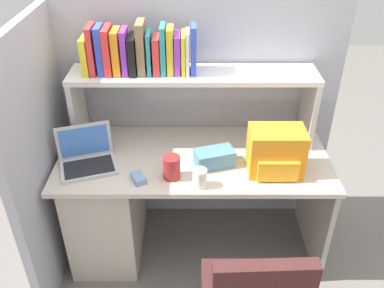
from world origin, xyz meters
TOP-DOWN VIEW (x-y plane):
  - ground_plane at (0.00, 0.00)m, footprint 8.00×8.00m
  - desk at (-0.39, 0.00)m, footprint 1.60×0.70m
  - cubicle_partition_rear at (0.00, 0.38)m, footprint 1.84×0.05m
  - cubicle_partition_left at (-0.85, -0.05)m, footprint 0.05×1.06m
  - overhead_hutch at (0.00, 0.20)m, footprint 1.44×0.28m
  - reference_books_on_shelf at (-0.31, 0.20)m, footprint 0.63×0.18m
  - laptop at (-0.61, -0.08)m, footprint 0.37×0.33m
  - backpack at (0.45, -0.14)m, footprint 0.30×0.23m
  - computer_mouse at (-0.30, -0.23)m, footprint 0.10×0.12m
  - paper_cup at (0.03, -0.28)m, footprint 0.08×0.08m
  - tissue_box at (0.12, -0.09)m, footprint 0.25×0.18m
  - snack_canister at (-0.12, -0.20)m, footprint 0.10×0.10m

SIDE VIEW (x-z plane):
  - ground_plane at x=0.00m, z-range 0.00..0.00m
  - desk at x=-0.39m, z-range 0.04..0.77m
  - computer_mouse at x=-0.30m, z-range 0.73..0.76m
  - cubicle_partition_rear at x=0.00m, z-range 0.00..1.55m
  - cubicle_partition_left at x=-0.85m, z-range 0.00..1.55m
  - tissue_box at x=0.12m, z-range 0.73..0.83m
  - laptop at x=-0.61m, z-range 0.67..0.89m
  - paper_cup at x=0.03m, z-range 0.73..0.84m
  - snack_canister at x=-0.12m, z-range 0.73..0.86m
  - backpack at x=0.45m, z-range 0.73..0.99m
  - overhead_hutch at x=0.00m, z-range 0.86..1.31m
  - reference_books_on_shelf at x=-0.31m, z-range 1.16..1.45m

